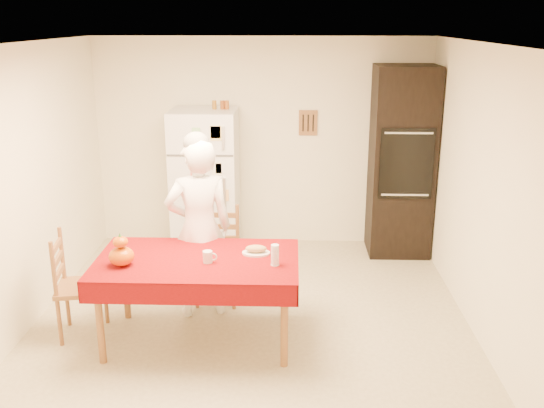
{
  "coord_description": "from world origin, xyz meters",
  "views": [
    {
      "loc": [
        0.36,
        -4.95,
        2.7
      ],
      "look_at": [
        0.19,
        0.2,
        1.11
      ],
      "focal_mm": 40.0,
      "sensor_mm": 36.0,
      "label": 1
    }
  ],
  "objects_px": {
    "pumpkin_lower": "(122,256)",
    "bread_plate": "(256,253)",
    "refrigerator": "(206,182)",
    "dining_table": "(197,266)",
    "wine_glass": "(275,255)",
    "seated_woman": "(199,229)",
    "coffee_mug": "(208,257)",
    "chair_far": "(218,250)",
    "chair_left": "(73,282)",
    "oven_cabinet": "(401,162)"
  },
  "relations": [
    {
      "from": "wine_glass",
      "to": "bread_plate",
      "type": "relative_size",
      "value": 0.73
    },
    {
      "from": "chair_far",
      "to": "pumpkin_lower",
      "type": "relative_size",
      "value": 4.56
    },
    {
      "from": "coffee_mug",
      "to": "pumpkin_lower",
      "type": "xyz_separation_m",
      "value": [
        -0.69,
        -0.08,
        0.03
      ]
    },
    {
      "from": "seated_woman",
      "to": "bread_plate",
      "type": "bearing_deg",
      "value": 127.3
    },
    {
      "from": "dining_table",
      "to": "seated_woman",
      "type": "relative_size",
      "value": 1.01
    },
    {
      "from": "pumpkin_lower",
      "to": "bread_plate",
      "type": "height_order",
      "value": "pumpkin_lower"
    },
    {
      "from": "dining_table",
      "to": "refrigerator",
      "type": "bearing_deg",
      "value": 95.97
    },
    {
      "from": "bread_plate",
      "to": "coffee_mug",
      "type": "bearing_deg",
      "value": -152.76
    },
    {
      "from": "chair_far",
      "to": "seated_woman",
      "type": "distance_m",
      "value": 0.48
    },
    {
      "from": "oven_cabinet",
      "to": "bread_plate",
      "type": "distance_m",
      "value": 2.61
    },
    {
      "from": "chair_left",
      "to": "wine_glass",
      "type": "distance_m",
      "value": 1.8
    },
    {
      "from": "chair_far",
      "to": "oven_cabinet",
      "type": "bearing_deg",
      "value": 36.6
    },
    {
      "from": "refrigerator",
      "to": "dining_table",
      "type": "relative_size",
      "value": 1.0
    },
    {
      "from": "dining_table",
      "to": "chair_left",
      "type": "bearing_deg",
      "value": 176.84
    },
    {
      "from": "chair_left",
      "to": "coffee_mug",
      "type": "bearing_deg",
      "value": -106.12
    },
    {
      "from": "wine_glass",
      "to": "bread_plate",
      "type": "bearing_deg",
      "value": 125.61
    },
    {
      "from": "refrigerator",
      "to": "chair_far",
      "type": "height_order",
      "value": "refrigerator"
    },
    {
      "from": "coffee_mug",
      "to": "bread_plate",
      "type": "relative_size",
      "value": 0.42
    },
    {
      "from": "wine_glass",
      "to": "dining_table",
      "type": "bearing_deg",
      "value": 170.36
    },
    {
      "from": "dining_table",
      "to": "coffee_mug",
      "type": "height_order",
      "value": "coffee_mug"
    },
    {
      "from": "refrigerator",
      "to": "pumpkin_lower",
      "type": "height_order",
      "value": "refrigerator"
    },
    {
      "from": "chair_far",
      "to": "seated_woman",
      "type": "bearing_deg",
      "value": -109.37
    },
    {
      "from": "chair_far",
      "to": "chair_left",
      "type": "relative_size",
      "value": 1.0
    },
    {
      "from": "dining_table",
      "to": "chair_far",
      "type": "distance_m",
      "value": 0.86
    },
    {
      "from": "wine_glass",
      "to": "oven_cabinet",
      "type": "bearing_deg",
      "value": 58.63
    },
    {
      "from": "pumpkin_lower",
      "to": "wine_glass",
      "type": "xyz_separation_m",
      "value": [
        1.25,
        0.04,
        0.01
      ]
    },
    {
      "from": "bread_plate",
      "to": "seated_woman",
      "type": "bearing_deg",
      "value": 144.24
    },
    {
      "from": "chair_far",
      "to": "coffee_mug",
      "type": "xyz_separation_m",
      "value": [
        0.03,
        -0.91,
        0.3
      ]
    },
    {
      "from": "dining_table",
      "to": "bread_plate",
      "type": "xyz_separation_m",
      "value": [
        0.49,
        0.12,
        0.08
      ]
    },
    {
      "from": "seated_woman",
      "to": "coffee_mug",
      "type": "height_order",
      "value": "seated_woman"
    },
    {
      "from": "dining_table",
      "to": "wine_glass",
      "type": "relative_size",
      "value": 9.66
    },
    {
      "from": "pumpkin_lower",
      "to": "seated_woman",
      "type": "bearing_deg",
      "value": 51.36
    },
    {
      "from": "chair_left",
      "to": "coffee_mug",
      "type": "xyz_separation_m",
      "value": [
        1.2,
        -0.14,
        0.3
      ]
    },
    {
      "from": "seated_woman",
      "to": "pumpkin_lower",
      "type": "xyz_separation_m",
      "value": [
        -0.54,
        -0.67,
        -0.0
      ]
    },
    {
      "from": "chair_left",
      "to": "pumpkin_lower",
      "type": "height_order",
      "value": "chair_left"
    },
    {
      "from": "oven_cabinet",
      "to": "pumpkin_lower",
      "type": "relative_size",
      "value": 10.55
    },
    {
      "from": "oven_cabinet",
      "to": "dining_table",
      "type": "xyz_separation_m",
      "value": [
        -2.06,
        -2.18,
        -0.41
      ]
    },
    {
      "from": "refrigerator",
      "to": "oven_cabinet",
      "type": "height_order",
      "value": "oven_cabinet"
    },
    {
      "from": "seated_woman",
      "to": "pumpkin_lower",
      "type": "height_order",
      "value": "seated_woman"
    },
    {
      "from": "dining_table",
      "to": "seated_woman",
      "type": "xyz_separation_m",
      "value": [
        -0.06,
        0.52,
        0.15
      ]
    },
    {
      "from": "pumpkin_lower",
      "to": "wine_glass",
      "type": "distance_m",
      "value": 1.25
    },
    {
      "from": "coffee_mug",
      "to": "bread_plate",
      "type": "xyz_separation_m",
      "value": [
        0.39,
        0.2,
        -0.04
      ]
    },
    {
      "from": "pumpkin_lower",
      "to": "bread_plate",
      "type": "distance_m",
      "value": 1.12
    },
    {
      "from": "coffee_mug",
      "to": "pumpkin_lower",
      "type": "relative_size",
      "value": 0.48
    },
    {
      "from": "chair_far",
      "to": "refrigerator",
      "type": "bearing_deg",
      "value": 105.29
    },
    {
      "from": "coffee_mug",
      "to": "wine_glass",
      "type": "height_order",
      "value": "wine_glass"
    },
    {
      "from": "oven_cabinet",
      "to": "chair_far",
      "type": "bearing_deg",
      "value": -145.85
    },
    {
      "from": "dining_table",
      "to": "coffee_mug",
      "type": "bearing_deg",
      "value": -37.45
    },
    {
      "from": "refrigerator",
      "to": "bread_plate",
      "type": "height_order",
      "value": "refrigerator"
    },
    {
      "from": "chair_left",
      "to": "bread_plate",
      "type": "height_order",
      "value": "chair_left"
    }
  ]
}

